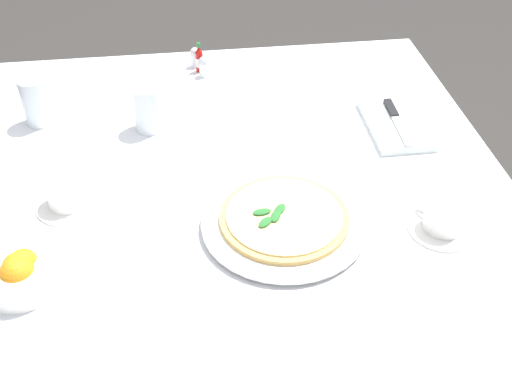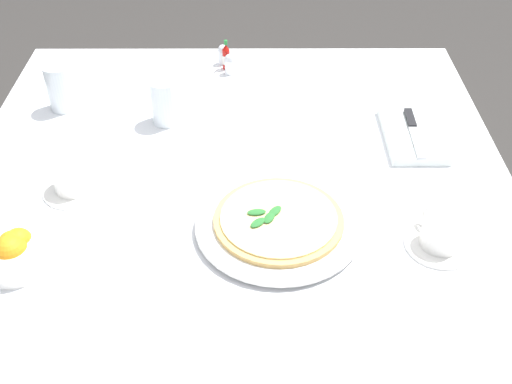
# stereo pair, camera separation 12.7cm
# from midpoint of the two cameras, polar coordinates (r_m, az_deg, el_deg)

# --- Properties ---
(ground_plane) EXTENTS (8.00, 8.00, 0.00)m
(ground_plane) POSITION_cam_midpoint_polar(r_m,az_deg,el_deg) (1.90, 0.63, -16.54)
(ground_plane) COLOR #33302D
(dining_table) EXTENTS (1.18, 1.18, 0.75)m
(dining_table) POSITION_cam_midpoint_polar(r_m,az_deg,el_deg) (1.43, 0.81, -2.40)
(dining_table) COLOR white
(dining_table) RESTS_ON ground_plane
(pizza_plate) EXTENTS (0.32, 0.32, 0.02)m
(pizza_plate) POSITION_cam_midpoint_polar(r_m,az_deg,el_deg) (1.21, 5.05, -3.09)
(pizza_plate) COLOR white
(pizza_plate) RESTS_ON dining_table
(pizza) EXTENTS (0.25, 0.25, 0.02)m
(pizza) POSITION_cam_midpoint_polar(r_m,az_deg,el_deg) (1.20, 5.07, -2.60)
(pizza) COLOR #DBAD60
(pizza) RESTS_ON pizza_plate
(coffee_cup_right_edge) EXTENTS (0.13, 0.13, 0.06)m
(coffee_cup_right_edge) POSITION_cam_midpoint_polar(r_m,az_deg,el_deg) (1.33, -13.69, 1.03)
(coffee_cup_right_edge) COLOR white
(coffee_cup_right_edge) RESTS_ON dining_table
(coffee_cup_back_corner) EXTENTS (0.13, 0.13, 0.06)m
(coffee_cup_back_corner) POSITION_cam_midpoint_polar(r_m,az_deg,el_deg) (1.23, 19.29, -3.86)
(coffee_cup_back_corner) COLOR white
(coffee_cup_back_corner) RESTS_ON dining_table
(water_glass_far_left) EXTENTS (0.07, 0.07, 0.11)m
(water_glass_far_left) POSITION_cam_midpoint_polar(r_m,az_deg,el_deg) (1.50, -5.80, 7.86)
(water_glass_far_left) COLOR white
(water_glass_far_left) RESTS_ON dining_table
(water_glass_near_left) EXTENTS (0.07, 0.07, 0.12)m
(water_glass_near_left) POSITION_cam_midpoint_polar(r_m,az_deg,el_deg) (1.60, -15.08, 8.80)
(water_glass_near_left) COLOR white
(water_glass_near_left) RESTS_ON dining_table
(napkin_folded) EXTENTS (0.22, 0.13, 0.02)m
(napkin_folded) POSITION_cam_midpoint_polar(r_m,az_deg,el_deg) (1.51, 16.37, 4.90)
(napkin_folded) COLOR white
(napkin_folded) RESTS_ON dining_table
(dinner_knife) EXTENTS (0.20, 0.02, 0.01)m
(dinner_knife) POSITION_cam_midpoint_polar(r_m,az_deg,el_deg) (1.50, 16.48, 5.28)
(dinner_knife) COLOR silver
(dinner_knife) RESTS_ON napkin_folded
(citrus_bowl) EXTENTS (0.15, 0.15, 0.07)m
(citrus_bowl) POSITION_cam_midpoint_polar(r_m,az_deg,el_deg) (1.20, -18.23, -5.11)
(citrus_bowl) COLOR white
(citrus_bowl) RESTS_ON dining_table
(hot_sauce_bottle) EXTENTS (0.02, 0.02, 0.08)m
(hot_sauce_bottle) POSITION_cam_midpoint_polar(r_m,az_deg,el_deg) (1.73, -0.58, 12.06)
(hot_sauce_bottle) COLOR #B7140F
(hot_sauce_bottle) RESTS_ON dining_table
(salt_shaker) EXTENTS (0.03, 0.03, 0.06)m
(salt_shaker) POSITION_cam_midpoint_polar(r_m,az_deg,el_deg) (1.71, -0.25, 11.36)
(salt_shaker) COLOR white
(salt_shaker) RESTS_ON dining_table
(pepper_shaker) EXTENTS (0.03, 0.03, 0.06)m
(pepper_shaker) POSITION_cam_midpoint_polar(r_m,az_deg,el_deg) (1.76, -0.91, 12.21)
(pepper_shaker) COLOR white
(pepper_shaker) RESTS_ON dining_table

